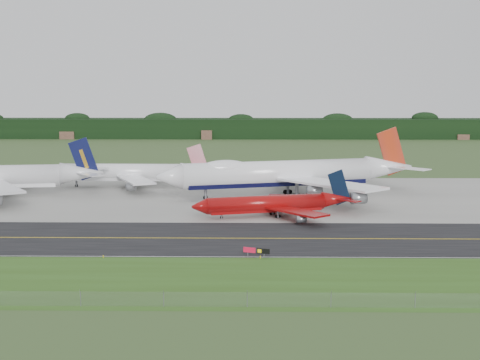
% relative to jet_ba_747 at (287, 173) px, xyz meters
% --- Properties ---
extents(ground, '(600.00, 600.00, 0.00)m').
position_rel_jet_ba_747_xyz_m(ground, '(-4.93, -50.66, -6.66)').
color(ground, '#304721').
rests_on(ground, ground).
extents(grass_verge, '(400.00, 30.00, 0.01)m').
position_rel_jet_ba_747_xyz_m(grass_verge, '(-4.93, -85.66, -6.66)').
color(grass_verge, '#2E4F17').
rests_on(grass_verge, ground).
extents(taxiway, '(400.00, 32.00, 0.02)m').
position_rel_jet_ba_747_xyz_m(taxiway, '(-4.93, -54.66, -6.65)').
color(taxiway, black).
rests_on(taxiway, ground).
extents(apron, '(400.00, 78.00, 0.01)m').
position_rel_jet_ba_747_xyz_m(apron, '(-4.93, 0.34, -6.65)').
color(apron, gray).
rests_on(apron, ground).
extents(taxiway_centreline, '(400.00, 0.40, 0.00)m').
position_rel_jet_ba_747_xyz_m(taxiway_centreline, '(-4.93, -54.66, -6.63)').
color(taxiway_centreline, yellow).
rests_on(taxiway_centreline, taxiway).
extents(taxiway_edge_line, '(400.00, 0.25, 0.00)m').
position_rel_jet_ba_747_xyz_m(taxiway_edge_line, '(-4.93, -70.16, -6.63)').
color(taxiway_edge_line, silver).
rests_on(taxiway_edge_line, taxiway).
extents(perimeter_fence, '(320.00, 0.10, 320.00)m').
position_rel_jet_ba_747_xyz_m(perimeter_fence, '(-4.93, -98.66, -5.56)').
color(perimeter_fence, slate).
rests_on(perimeter_fence, ground).
extents(horizon_treeline, '(700.00, 25.00, 12.00)m').
position_rel_jet_ba_747_xyz_m(horizon_treeline, '(-4.93, 223.11, -1.19)').
color(horizon_treeline, black).
rests_on(horizon_treeline, ground).
extents(jet_ba_747, '(76.46, 61.94, 19.57)m').
position_rel_jet_ba_747_xyz_m(jet_ba_747, '(0.00, 0.00, 0.00)').
color(jet_ba_747, white).
rests_on(jet_ba_747, ground).
extents(jet_red_737, '(40.30, 32.15, 11.05)m').
position_rel_jet_ba_747_xyz_m(jet_red_737, '(-4.51, -30.40, -3.61)').
color(jet_red_737, maroon).
rests_on(jet_red_737, ground).
extents(jet_star_tail, '(52.35, 43.96, 13.85)m').
position_rel_jet_ba_747_xyz_m(jet_star_tail, '(-48.45, 16.63, -2.04)').
color(jet_star_tail, white).
rests_on(jet_star_tail, ground).
extents(taxiway_sign, '(4.88, 1.81, 1.69)m').
position_rel_jet_ba_747_xyz_m(taxiway_sign, '(-9.38, -70.07, -5.47)').
color(taxiway_sign, slate).
rests_on(taxiway_sign, ground).
extents(edge_marker_left, '(0.16, 0.16, 0.50)m').
position_rel_jet_ba_747_xyz_m(edge_marker_left, '(-37.72, -71.16, -6.41)').
color(edge_marker_left, yellow).
rests_on(edge_marker_left, ground).
extents(edge_marker_center, '(0.16, 0.16, 0.50)m').
position_rel_jet_ba_747_xyz_m(edge_marker_center, '(-8.66, -71.16, -6.41)').
color(edge_marker_center, yellow).
rests_on(edge_marker_center, ground).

